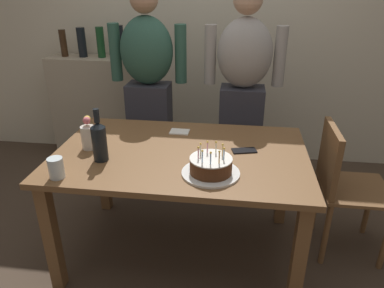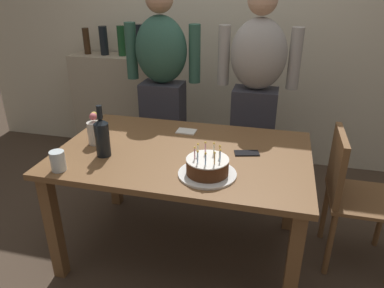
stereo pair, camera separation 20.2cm
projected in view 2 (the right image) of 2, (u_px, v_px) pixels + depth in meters
name	position (u px, v px, depth m)	size (l,w,h in m)	color
ground_plane	(184.00, 248.00, 2.48)	(10.00, 10.00, 0.00)	#47382B
back_wall	(227.00, 24.00, 3.30)	(5.20, 0.10, 2.60)	beige
dining_table	(183.00, 165.00, 2.21)	(1.50, 0.96, 0.74)	brown
birthday_cake	(207.00, 168.00, 1.89)	(0.31, 0.31, 0.16)	white
water_glass_near	(58.00, 161.00, 1.93)	(0.08, 0.08, 0.11)	silver
wine_bottle	(102.00, 136.00, 2.06)	(0.08, 0.08, 0.31)	black
cell_phone	(247.00, 153.00, 2.13)	(0.14, 0.07, 0.01)	black
napkin_stack	(186.00, 131.00, 2.44)	(0.13, 0.10, 0.01)	white
flower_vase	(95.00, 131.00, 2.23)	(0.09, 0.09, 0.20)	silver
person_man_bearded	(162.00, 88.00, 2.92)	(0.61, 0.27, 1.66)	#33333D
person_woman_cardigan	(255.00, 95.00, 2.75)	(0.61, 0.27, 1.66)	#33333D
dining_chair	(350.00, 189.00, 2.19)	(0.42, 0.42, 0.87)	brown
shelf_cabinet	(118.00, 104.00, 3.66)	(0.85, 0.30, 1.30)	tan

